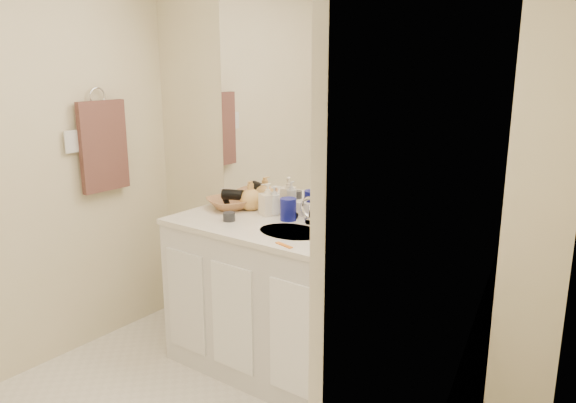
{
  "coord_description": "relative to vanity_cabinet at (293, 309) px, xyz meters",
  "views": [
    {
      "loc": [
        1.67,
        -1.29,
        1.77
      ],
      "look_at": [
        0.0,
        0.97,
        1.05
      ],
      "focal_mm": 35.0,
      "sensor_mm": 36.0,
      "label": 1
    }
  ],
  "objects": [
    {
      "name": "sink_basin",
      "position": [
        0.0,
        -0.02,
        0.44
      ],
      "size": [
        0.37,
        0.37,
        0.02
      ],
      "primitive_type": "cylinder",
      "color": "beige",
      "rests_on": "countertop"
    },
    {
      "name": "tan_cup",
      "position": [
        0.12,
        0.1,
        0.51
      ],
      "size": [
        0.09,
        0.09,
        0.1
      ],
      "primitive_type": "cylinder",
      "rotation": [
        0.0,
        0.0,
        -0.3
      ],
      "color": "beige",
      "rests_on": "countertop"
    },
    {
      "name": "faucet",
      "position": [
        0.0,
        0.16,
        0.51
      ],
      "size": [
        0.02,
        0.02,
        0.11
      ],
      "primitive_type": "cylinder",
      "color": "silver",
      "rests_on": "countertop"
    },
    {
      "name": "mouthwash_bottle",
      "position": [
        0.25,
        0.05,
        0.55
      ],
      "size": [
        0.09,
        0.09,
        0.2
      ],
      "primitive_type": "cylinder",
      "rotation": [
        0.0,
        0.0,
        -0.12
      ],
      "color": "#0D92A2",
      "rests_on": "countertop"
    },
    {
      "name": "countertop",
      "position": [
        0.0,
        0.0,
        0.44
      ],
      "size": [
        1.52,
        0.57,
        0.03
      ],
      "primitive_type": "cube",
      "color": "silver",
      "rests_on": "vanity_cabinet"
    },
    {
      "name": "soap_bottle_cream",
      "position": [
        -0.3,
        0.16,
        0.55
      ],
      "size": [
        0.11,
        0.11,
        0.19
      ],
      "primitive_type": "imported",
      "rotation": [
        0.0,
        0.0,
        -0.41
      ],
      "color": "#FCEECD",
      "rests_on": "countertop"
    },
    {
      "name": "switch_plate",
      "position": [
        -1.27,
        -0.45,
        0.88
      ],
      "size": [
        0.01,
        0.08,
        0.13
      ],
      "primitive_type": "cube",
      "color": "silver",
      "rests_on": "wall_left"
    },
    {
      "name": "blue_mug",
      "position": [
        -0.14,
        0.14,
        0.52
      ],
      "size": [
        0.12,
        0.12,
        0.13
      ],
      "primitive_type": "cylinder",
      "rotation": [
        0.0,
        0.0,
        0.37
      ],
      "color": "navy",
      "rests_on": "countertop"
    },
    {
      "name": "orange_comb",
      "position": [
        0.11,
        -0.23,
        0.46
      ],
      "size": [
        0.11,
        0.05,
        0.0
      ],
      "primitive_type": "cube",
      "rotation": [
        0.0,
        0.0,
        -0.25
      ],
      "color": "orange",
      "rests_on": "countertop"
    },
    {
      "name": "backsplash",
      "position": [
        0.0,
        0.26,
        0.5
      ],
      "size": [
        1.52,
        0.03,
        0.08
      ],
      "primitive_type": "cube",
      "color": "silver",
      "rests_on": "countertop"
    },
    {
      "name": "wall_right",
      "position": [
        1.3,
        -1.02,
        0.77
      ],
      "size": [
        0.02,
        2.6,
        2.4
      ],
      "primitive_type": "cube",
      "color": "beige",
      "rests_on": "floor"
    },
    {
      "name": "soap_dish",
      "position": [
        0.4,
        -0.11,
        0.46
      ],
      "size": [
        0.11,
        0.09,
        0.01
      ],
      "primitive_type": "cube",
      "rotation": [
        0.0,
        0.0,
        -0.02
      ],
      "color": "white",
      "rests_on": "countertop"
    },
    {
      "name": "wicker_basket",
      "position": [
        -0.57,
        0.14,
        0.49
      ],
      "size": [
        0.36,
        0.36,
        0.07
      ],
      "primitive_type": "imported",
      "rotation": [
        0.0,
        0.0,
        -0.4
      ],
      "color": "#9A653E",
      "rests_on": "countertop"
    },
    {
      "name": "vanity_cabinet",
      "position": [
        0.0,
        0.0,
        0.0
      ],
      "size": [
        1.5,
        0.55,
        0.85
      ],
      "primitive_type": "cube",
      "color": "silver",
      "rests_on": "floor"
    },
    {
      "name": "soap_bottle_yellow",
      "position": [
        -0.46,
        0.19,
        0.54
      ],
      "size": [
        0.17,
        0.17,
        0.18
      ],
      "primitive_type": "imported",
      "rotation": [
        0.0,
        0.0,
        0.23
      ],
      "color": "#DAA454",
      "rests_on": "countertop"
    },
    {
      "name": "soap_bottle_white",
      "position": [
        -0.27,
        0.18,
        0.54
      ],
      "size": [
        0.07,
        0.07,
        0.17
      ],
      "primitive_type": "imported",
      "rotation": [
        0.0,
        0.0,
        -0.01
      ],
      "color": "silver",
      "rests_on": "countertop"
    },
    {
      "name": "toothbrush",
      "position": [
        0.13,
        0.1,
        0.6
      ],
      "size": [
        0.02,
        0.04,
        0.19
      ],
      "primitive_type": "cylinder",
      "rotation": [
        0.14,
        0.0,
        0.15
      ],
      "color": "#DC398E",
      "rests_on": "tan_cup"
    },
    {
      "name": "towel_ring",
      "position": [
        -1.27,
        -0.25,
        1.12
      ],
      "size": [
        0.01,
        0.11,
        0.11
      ],
      "primitive_type": "torus",
      "rotation": [
        0.0,
        1.57,
        0.0
      ],
      "color": "silver",
      "rests_on": "wall_left"
    },
    {
      "name": "hair_dryer",
      "position": [
        -0.55,
        0.14,
        0.54
      ],
      "size": [
        0.14,
        0.11,
        0.06
      ],
      "primitive_type": "cylinder",
      "rotation": [
        0.0,
        1.57,
        0.37
      ],
      "color": "black",
      "rests_on": "wicker_basket"
    },
    {
      "name": "green_soap",
      "position": [
        0.4,
        -0.11,
        0.48
      ],
      "size": [
        0.08,
        0.07,
        0.02
      ],
      "primitive_type": "cube",
      "rotation": [
        0.0,
        0.0,
        -0.42
      ],
      "color": "#74C931",
      "rests_on": "soap_dish"
    },
    {
      "name": "dark_jar",
      "position": [
        -0.4,
        -0.07,
        0.48
      ],
      "size": [
        0.07,
        0.07,
        0.05
      ],
      "primitive_type": "cylinder",
      "rotation": [
        0.0,
        0.0,
        -0.05
      ],
      "color": "#27282C",
      "rests_on": "countertop"
    },
    {
      "name": "mirror",
      "position": [
        0.0,
        0.27,
        1.14
      ],
      "size": [
        1.48,
        0.01,
        1.2
      ],
      "primitive_type": "cube",
      "color": "white",
      "rests_on": "wall_back"
    },
    {
      "name": "clear_pump_bottle",
      "position": [
        0.57,
        0.18,
        0.53
      ],
      "size": [
        0.06,
        0.06,
        0.15
      ],
      "primitive_type": "cylinder",
      "rotation": [
        0.0,
        0.0,
        -0.1
      ],
      "color": "white",
      "rests_on": "countertop"
    },
    {
      "name": "hand_towel",
      "position": [
        -1.25,
        -0.25,
        0.82
      ],
      "size": [
        0.04,
        0.32,
        0.55
      ],
      "primitive_type": "cube",
      "color": "#3A221F",
      "rests_on": "towel_ring"
    },
    {
      "name": "wall_back",
      "position": [
        0.0,
        0.28,
        0.77
      ],
      "size": [
        2.6,
        0.02,
        2.4
      ],
      "primitive_type": "cube",
      "color": "beige",
      "rests_on": "floor"
    }
  ]
}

